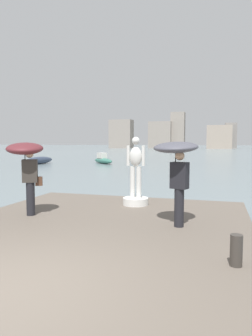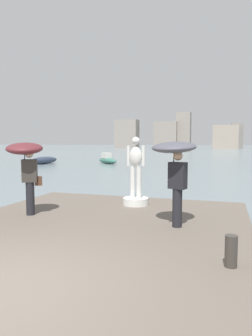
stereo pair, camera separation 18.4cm
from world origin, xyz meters
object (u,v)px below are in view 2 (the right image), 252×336
mooring_bollard (231,251)px  boat_near (44,160)px  statue_white_figure (136,183)px  onlooker_left (26,158)px  onlooker_right (175,159)px  boat_mid (107,160)px

mooring_bollard → boat_near: 30.27m
statue_white_figure → onlooker_left: size_ratio=1.06×
onlooker_left → mooring_bollard: onlooker_left is taller
onlooker_right → boat_near: (-17.35, 21.83, -1.56)m
statue_white_figure → onlooker_right: 2.71m
mooring_bollard → onlooker_right: bearing=120.1°
onlooker_right → boat_near: 27.93m
statue_white_figure → onlooker_right: (1.51, -2.07, 0.86)m
statue_white_figure → boat_near: (-15.84, 19.76, -0.69)m
onlooker_left → mooring_bollard: (5.11, -2.02, -1.26)m
onlooker_left → mooring_bollard: bearing=-21.6°
statue_white_figure → mooring_bollard: bearing=-56.8°
mooring_bollard → boat_mid: boat_mid is taller
mooring_bollard → boat_near: (-18.56, 23.91, -0.26)m
statue_white_figure → onlooker_left: (-2.39, -2.13, 0.83)m
statue_white_figure → boat_mid: size_ratio=0.60×
boat_near → onlooker_left: bearing=-58.4°
onlooker_left → boat_near: onlooker_left is taller
onlooker_right → onlooker_left: bearing=-179.1°
onlooker_right → mooring_bollard: size_ratio=3.97×
mooring_bollard → boat_near: mooring_bollard is taller
onlooker_right → boat_mid: (-11.18, 24.61, -1.55)m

